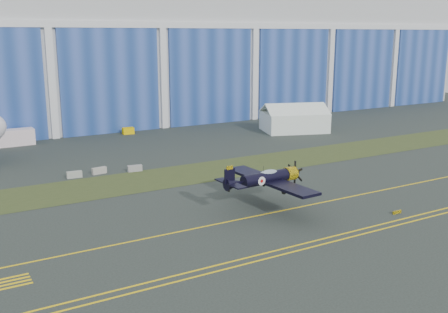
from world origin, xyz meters
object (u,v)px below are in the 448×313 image
warbird (266,178)px  tug (128,131)px  shipping_container (15,137)px  tent (294,117)px

warbird → tug: bearing=83.7°
warbird → shipping_container: size_ratio=2.20×
tent → shipping_container: bearing=-176.5°
warbird → shipping_container: bearing=106.7°
tent → shipping_container: (-50.33, 13.38, -1.43)m
tent → tug: tent is taller
shipping_container → tug: bearing=-0.7°
tug → shipping_container: bearing=-173.5°
shipping_container → tug: size_ratio=2.99×
warbird → tent: (32.16, 36.52, -0.71)m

